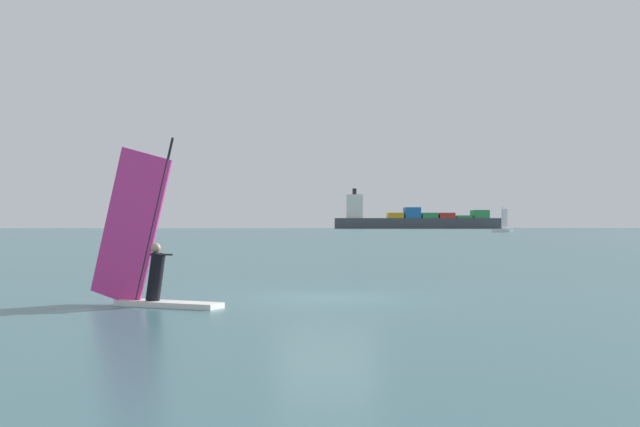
% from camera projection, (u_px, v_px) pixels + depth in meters
% --- Properties ---
extents(ground_plane, '(4000.00, 4000.00, 0.00)m').
position_uv_depth(ground_plane, '(327.00, 298.00, 19.09)').
color(ground_plane, '#386066').
extents(windsurfer, '(3.35, 1.55, 3.90)m').
position_uv_depth(windsurfer, '(149.00, 262.00, 17.22)').
color(windsurfer, white).
rests_on(windsurfer, ground_plane).
extents(cargo_ship, '(159.95, 29.34, 39.00)m').
position_uv_depth(cargo_ship, '(414.00, 220.00, 728.10)').
color(cargo_ship, '#3F444C').
rests_on(cargo_ship, ground_plane).
extents(distant_headland, '(814.64, 543.22, 36.19)m').
position_uv_depth(distant_headland, '(571.00, 218.00, 1417.77)').
color(distant_headland, '#60665B').
rests_on(distant_headland, ground_plane).
extents(small_sailboat, '(6.65, 7.03, 8.83)m').
position_uv_depth(small_sailboat, '(503.00, 230.00, 250.42)').
color(small_sailboat, white).
rests_on(small_sailboat, ground_plane).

